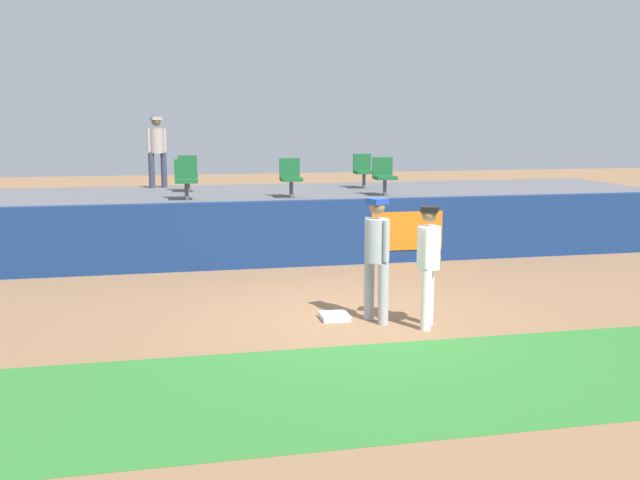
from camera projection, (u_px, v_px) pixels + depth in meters
The scene contains 13 objects.
ground_plane at pixel (357, 321), 10.11m from camera, with size 60.00×60.00×0.00m, color #846042.
grass_foreground_strip at pixel (415, 382), 7.71m from camera, with size 18.00×2.80×0.01m, color #2D722D.
first_base at pixel (334, 316), 10.20m from camera, with size 0.40×0.40×0.08m, color white.
player_fielder_home at pixel (429, 258), 9.66m from camera, with size 0.49×0.46×1.69m.
player_runner_visitor at pixel (377, 251), 9.91m from camera, with size 0.44×0.46×1.77m.
field_wall at pixel (304, 233), 13.92m from camera, with size 18.00×0.26×1.31m.
bleacher_platform at pixel (283, 218), 16.41m from camera, with size 18.00×4.80×1.22m, color #59595E.
seat_front_center at pixel (291, 176), 15.14m from camera, with size 0.44×0.44×0.84m.
seat_back_left at pixel (188, 172), 16.44m from camera, with size 0.45×0.44×0.84m.
seat_front_right at pixel (384, 174), 15.57m from camera, with size 0.45×0.44×0.84m.
seat_back_right at pixel (363, 169), 17.31m from camera, with size 0.45×0.44×0.84m.
seat_front_left at pixel (186, 177), 14.68m from camera, with size 0.47×0.44×0.84m.
spectator_hooded at pixel (157, 147), 17.36m from camera, with size 0.47×0.42×1.74m.
Camera 1 is at (-2.56, -9.45, 2.81)m, focal length 39.53 mm.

